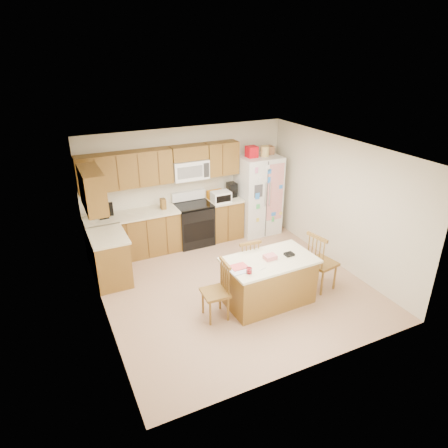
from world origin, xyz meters
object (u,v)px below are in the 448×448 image
windsor_chair_back (247,264)px  windsor_chair_right (321,263)px  stove (194,223)px  refrigerator (258,194)px  island (269,280)px  windsor_chair_left (217,292)px

windsor_chair_back → windsor_chair_right: size_ratio=0.89×
stove → windsor_chair_back: size_ratio=1.16×
windsor_chair_right → stove: bearing=117.1°
refrigerator → island: size_ratio=1.33×
windsor_chair_left → windsor_chair_right: (2.00, -0.03, 0.05)m
refrigerator → windsor_chair_right: (-0.22, -2.59, -0.41)m
refrigerator → island: 2.90m
windsor_chair_left → stove: bearing=76.2°
windsor_chair_right → island: bearing=178.3°
stove → windsor_chair_right: bearing=-62.9°
stove → island: bearing=-83.3°
stove → windsor_chair_back: 2.07m
windsor_chair_back → windsor_chair_right: 1.30m
refrigerator → windsor_chair_back: refrigerator is taller
windsor_chair_back → windsor_chair_right: bearing=-27.2°
stove → windsor_chair_right: 2.98m
windsor_chair_back → refrigerator: bearing=55.5°
refrigerator → windsor_chair_left: size_ratio=2.09×
stove → windsor_chair_back: (0.20, -2.06, -0.01)m
windsor_chair_left → windsor_chair_right: size_ratio=0.90×
refrigerator → windsor_chair_right: refrigerator is taller
island → windsor_chair_back: (-0.11, 0.57, 0.04)m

